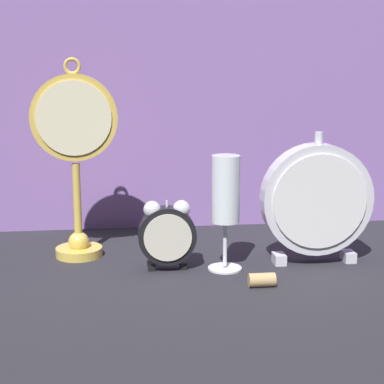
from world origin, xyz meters
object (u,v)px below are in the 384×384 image
(alarm_clock_twin_bell, at_px, (167,232))
(wine_cork, at_px, (262,280))
(pocket_watch_on_stand, at_px, (75,154))
(champagne_flute, at_px, (226,197))
(mantel_clock_silver, at_px, (317,200))

(alarm_clock_twin_bell, xyz_separation_m, wine_cork, (0.14, -0.10, -0.06))
(pocket_watch_on_stand, xyz_separation_m, champagne_flute, (0.25, -0.10, -0.06))
(mantel_clock_silver, height_order, wine_cork, mantel_clock_silver)
(mantel_clock_silver, height_order, champagne_flute, mantel_clock_silver)
(champagne_flute, relative_size, wine_cork, 4.67)
(alarm_clock_twin_bell, height_order, wine_cork, alarm_clock_twin_bell)
(mantel_clock_silver, xyz_separation_m, champagne_flute, (-0.16, -0.02, 0.01))
(pocket_watch_on_stand, xyz_separation_m, alarm_clock_twin_bell, (0.15, -0.10, -0.12))
(pocket_watch_on_stand, height_order, mantel_clock_silver, pocket_watch_on_stand)
(alarm_clock_twin_bell, xyz_separation_m, champagne_flute, (0.10, -0.01, 0.06))
(mantel_clock_silver, bearing_deg, alarm_clock_twin_bell, -177.88)
(pocket_watch_on_stand, relative_size, alarm_clock_twin_bell, 2.93)
(wine_cork, bearing_deg, pocket_watch_on_stand, 146.70)
(alarm_clock_twin_bell, height_order, mantel_clock_silver, mantel_clock_silver)
(wine_cork, bearing_deg, alarm_clock_twin_bell, 145.47)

